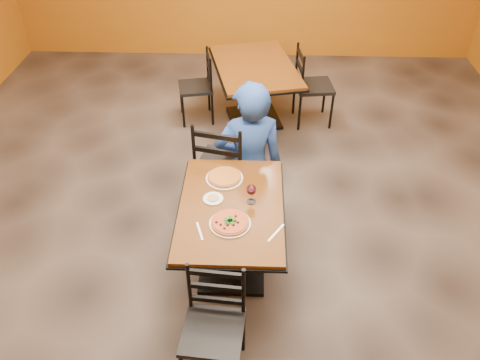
{
  "coord_description": "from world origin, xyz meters",
  "views": [
    {
      "loc": [
        0.17,
        -3.25,
        3.21
      ],
      "look_at": [
        0.06,
        -0.3,
        0.85
      ],
      "focal_mm": 35.78,
      "sensor_mm": 36.0,
      "label": 1
    }
  ],
  "objects_px": {
    "chair_main_near": "(213,333)",
    "plate_far": "(224,178)",
    "chair_second_right": "(314,86)",
    "table_second": "(255,79)",
    "side_plate": "(213,199)",
    "chair_second_left": "(195,87)",
    "diner": "(249,148)",
    "table_main": "(231,224)",
    "wine_glass": "(251,193)",
    "plate_main": "(230,224)",
    "pizza_main": "(230,222)",
    "chair_main_far": "(224,163)",
    "pizza_far": "(224,177)"
  },
  "relations": [
    {
      "from": "chair_second_right",
      "to": "diner",
      "type": "distance_m",
      "value": 1.8
    },
    {
      "from": "table_main",
      "to": "plate_far",
      "type": "bearing_deg",
      "value": 102.15
    },
    {
      "from": "plate_main",
      "to": "wine_glass",
      "type": "distance_m",
      "value": 0.31
    },
    {
      "from": "chair_second_right",
      "to": "pizza_far",
      "type": "xyz_separation_m",
      "value": [
        -0.95,
        -2.18,
        0.29
      ]
    },
    {
      "from": "chair_main_far",
      "to": "wine_glass",
      "type": "height_order",
      "value": "chair_main_far"
    },
    {
      "from": "diner",
      "to": "wine_glass",
      "type": "bearing_deg",
      "value": 81.75
    },
    {
      "from": "chair_second_right",
      "to": "table_second",
      "type": "bearing_deg",
      "value": 83.06
    },
    {
      "from": "diner",
      "to": "side_plate",
      "type": "xyz_separation_m",
      "value": [
        -0.27,
        -0.81,
        0.08
      ]
    },
    {
      "from": "plate_far",
      "to": "side_plate",
      "type": "bearing_deg",
      "value": -105.69
    },
    {
      "from": "chair_second_left",
      "to": "chair_main_near",
      "type": "bearing_deg",
      "value": -3.55
    },
    {
      "from": "chair_second_left",
      "to": "table_main",
      "type": "bearing_deg",
      "value": 1.08
    },
    {
      "from": "chair_main_near",
      "to": "side_plate",
      "type": "bearing_deg",
      "value": 98.76
    },
    {
      "from": "pizza_far",
      "to": "chair_main_near",
      "type": "bearing_deg",
      "value": -90.24
    },
    {
      "from": "table_second",
      "to": "chair_main_near",
      "type": "height_order",
      "value": "chair_main_near"
    },
    {
      "from": "wine_glass",
      "to": "plate_main",
      "type": "bearing_deg",
      "value": -120.66
    },
    {
      "from": "chair_main_far",
      "to": "pizza_main",
      "type": "height_order",
      "value": "chair_main_far"
    },
    {
      "from": "wine_glass",
      "to": "diner",
      "type": "bearing_deg",
      "value": 92.04
    },
    {
      "from": "chair_main_far",
      "to": "diner",
      "type": "bearing_deg",
      "value": -161.34
    },
    {
      "from": "side_plate",
      "to": "pizza_main",
      "type": "bearing_deg",
      "value": -61.86
    },
    {
      "from": "diner",
      "to": "pizza_far",
      "type": "bearing_deg",
      "value": 60.2
    },
    {
      "from": "table_main",
      "to": "table_second",
      "type": "distance_m",
      "value": 2.52
    },
    {
      "from": "diner",
      "to": "table_main",
      "type": "bearing_deg",
      "value": 71.79
    },
    {
      "from": "table_second",
      "to": "chair_second_right",
      "type": "bearing_deg",
      "value": 0.0
    },
    {
      "from": "table_second",
      "to": "chair_second_right",
      "type": "height_order",
      "value": "chair_second_right"
    },
    {
      "from": "chair_main_near",
      "to": "plate_far",
      "type": "height_order",
      "value": "chair_main_near"
    },
    {
      "from": "chair_main_near",
      "to": "chair_main_far",
      "type": "height_order",
      "value": "chair_main_far"
    },
    {
      "from": "plate_far",
      "to": "chair_second_left",
      "type": "bearing_deg",
      "value": 102.92
    },
    {
      "from": "table_second",
      "to": "chair_main_near",
      "type": "xyz_separation_m",
      "value": [
        -0.23,
        -3.44,
        -0.12
      ]
    },
    {
      "from": "pizza_far",
      "to": "side_plate",
      "type": "bearing_deg",
      "value": -105.69
    },
    {
      "from": "side_plate",
      "to": "chair_main_near",
      "type": "bearing_deg",
      "value": -86.1
    },
    {
      "from": "plate_far",
      "to": "side_plate",
      "type": "xyz_separation_m",
      "value": [
        -0.07,
        -0.26,
        0.0
      ]
    },
    {
      "from": "chair_main_far",
      "to": "pizza_far",
      "type": "height_order",
      "value": "chair_main_far"
    },
    {
      "from": "chair_second_right",
      "to": "plate_main",
      "type": "relative_size",
      "value": 3.1
    },
    {
      "from": "pizza_far",
      "to": "chair_second_left",
      "type": "bearing_deg",
      "value": 102.92
    },
    {
      "from": "chair_second_right",
      "to": "plate_far",
      "type": "height_order",
      "value": "chair_second_right"
    },
    {
      "from": "side_plate",
      "to": "wine_glass",
      "type": "bearing_deg",
      "value": -4.1
    },
    {
      "from": "chair_second_right",
      "to": "plate_far",
      "type": "relative_size",
      "value": 3.1
    },
    {
      "from": "side_plate",
      "to": "chair_second_left",
      "type": "bearing_deg",
      "value": 99.92
    },
    {
      "from": "chair_main_near",
      "to": "chair_second_right",
      "type": "height_order",
      "value": "chair_second_right"
    },
    {
      "from": "chair_second_left",
      "to": "plate_main",
      "type": "height_order",
      "value": "chair_second_left"
    },
    {
      "from": "chair_main_near",
      "to": "pizza_far",
      "type": "relative_size",
      "value": 3.19
    },
    {
      "from": "pizza_far",
      "to": "table_second",
      "type": "bearing_deg",
      "value": 84.11
    },
    {
      "from": "diner",
      "to": "pizza_main",
      "type": "distance_m",
      "value": 1.1
    },
    {
      "from": "table_main",
      "to": "side_plate",
      "type": "bearing_deg",
      "value": 152.51
    },
    {
      "from": "chair_main_far",
      "to": "pizza_main",
      "type": "relative_size",
      "value": 3.64
    },
    {
      "from": "chair_second_left",
      "to": "pizza_far",
      "type": "relative_size",
      "value": 3.14
    },
    {
      "from": "plate_main",
      "to": "pizza_main",
      "type": "bearing_deg",
      "value": 0.0
    },
    {
      "from": "table_second",
      "to": "chair_main_near",
      "type": "bearing_deg",
      "value": -93.83
    },
    {
      "from": "diner",
      "to": "pizza_far",
      "type": "relative_size",
      "value": 4.85
    },
    {
      "from": "chair_second_left",
      "to": "plate_main",
      "type": "distance_m",
      "value": 2.79
    }
  ]
}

